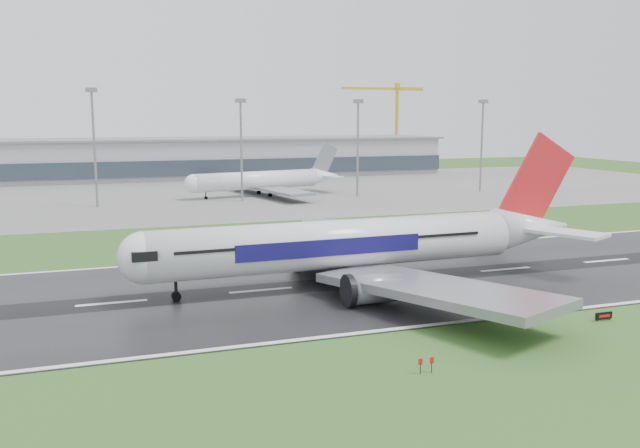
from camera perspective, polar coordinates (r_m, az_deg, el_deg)
name	(u,v)px	position (r m, az deg, el deg)	size (l,w,h in m)	color
ground	(261,291)	(93.83, -5.09, -5.73)	(520.00, 520.00, 0.00)	#2B531E
runway	(261,291)	(93.82, -5.09, -5.70)	(400.00, 45.00, 0.10)	black
apron	(165,194)	(215.55, -13.12, 2.50)	(400.00, 130.00, 0.08)	slate
terminal	(149,159)	(274.47, -14.48, 5.39)	(240.00, 36.00, 15.00)	gray
main_airliner	(369,213)	(95.68, 4.25, 0.94)	(69.96, 66.63, 20.65)	silver
parked_airliner	(263,170)	(206.10, -4.93, 4.60)	(53.12, 49.46, 15.57)	white
tower_crane	(397,126)	(319.19, 6.60, 8.38)	(40.50, 2.21, 40.31)	gold
runway_sign	(604,316)	(86.99, 23.16, -7.29)	(2.30, 0.26, 1.04)	black
floodmast_2	(95,150)	(188.33, -18.78, 5.99)	(0.64, 0.64, 30.59)	gray
floodmast_3	(241,153)	(192.74, -6.76, 6.11)	(0.64, 0.64, 28.12)	gray
floodmast_4	(358,150)	(203.41, 3.26, 6.32)	(0.64, 0.64, 28.23)	gray
floodmast_5	(482,148)	(223.43, 13.69, 6.37)	(0.64, 0.64, 28.52)	gray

